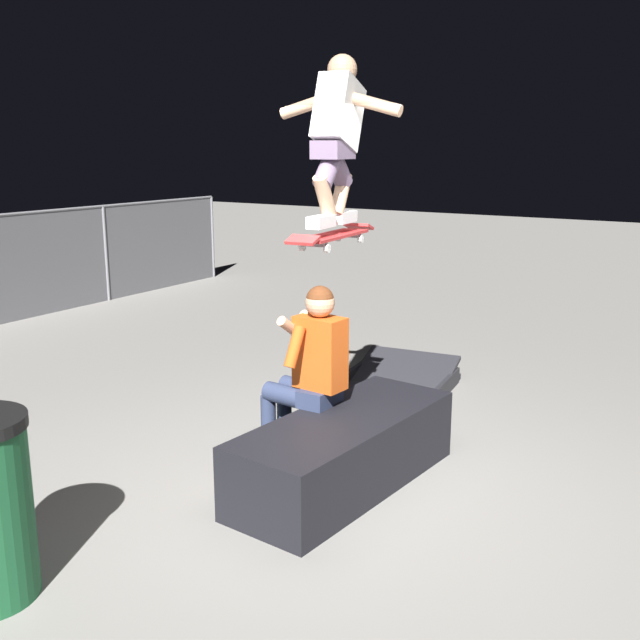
# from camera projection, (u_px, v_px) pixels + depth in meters

# --- Properties ---
(ground_plane) EXTENTS (40.00, 40.00, 0.00)m
(ground_plane) POSITION_uv_depth(u_px,v_px,m) (337.00, 494.00, 4.85)
(ground_plane) COLOR gray
(ledge_box_main) EXTENTS (1.82, 0.82, 0.48)m
(ledge_box_main) POSITION_uv_depth(u_px,v_px,m) (344.00, 451.00, 4.93)
(ledge_box_main) COLOR black
(ledge_box_main) RESTS_ON ground
(person_sitting_on_ledge) EXTENTS (0.60, 0.77, 1.32)m
(person_sitting_on_ledge) POSITION_uv_depth(u_px,v_px,m) (308.00, 367.00, 5.13)
(person_sitting_on_ledge) COLOR #2D3856
(person_sitting_on_ledge) RESTS_ON ground
(skateboard) EXTENTS (1.04, 0.31, 0.13)m
(skateboard) POSITION_uv_depth(u_px,v_px,m) (333.00, 236.00, 5.03)
(skateboard) COLOR #B72D2D
(skater_airborne) EXTENTS (0.63, 0.89, 1.12)m
(skater_airborne) POSITION_uv_depth(u_px,v_px,m) (337.00, 132.00, 4.92)
(skater_airborne) COLOR white
(kicker_ramp) EXTENTS (1.14, 1.07, 0.33)m
(kicker_ramp) POSITION_uv_depth(u_px,v_px,m) (399.00, 383.00, 6.96)
(kicker_ramp) COLOR #28282D
(kicker_ramp) RESTS_ON ground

